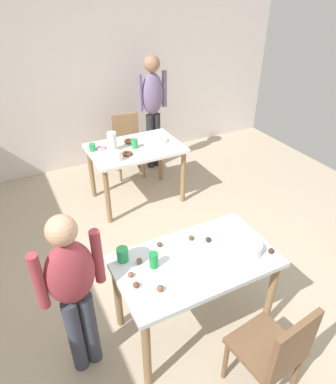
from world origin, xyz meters
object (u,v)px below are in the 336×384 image
at_px(dining_table_near, 195,270).
at_px(chair_near_table, 276,350).
at_px(pitcher_far, 112,142).
at_px(dining_table_far, 136,155).
at_px(mixing_bowl, 248,248).
at_px(soda_can, 154,260).
at_px(person_girl_near, 73,287).
at_px(person_adult_far, 153,103).
at_px(chair_far_table, 127,141).

height_order(dining_table_near, chair_near_table, chair_near_table).
xyz_separation_m(dining_table_near, pitcher_far, (0.07, 2.03, 0.22)).
relative_size(chair_near_table, pitcher_far, 3.74).
relative_size(dining_table_far, mixing_bowl, 5.46).
xyz_separation_m(soda_can, pitcher_far, (0.38, 1.96, 0.06)).
bearing_deg(person_girl_near, mixing_bowl, -8.43).
relative_size(dining_table_near, person_adult_far, 0.73).
relative_size(chair_far_table, soda_can, 7.13).
relative_size(chair_near_table, chair_far_table, 1.00).
bearing_deg(person_adult_far, mixing_bowl, -100.80).
height_order(chair_far_table, person_girl_near, person_girl_near).
relative_size(dining_table_far, person_girl_near, 0.81).
relative_size(mixing_bowl, pitcher_far, 0.88).
relative_size(dining_table_far, chair_far_table, 1.28).
xyz_separation_m(chair_near_table, chair_far_table, (0.35, 3.48, 0.00)).
distance_m(dining_table_near, dining_table_far, 2.04).
bearing_deg(chair_near_table, dining_table_near, 103.54).
height_order(dining_table_near, person_girl_near, person_girl_near).
distance_m(dining_table_far, person_adult_far, 1.01).
relative_size(dining_table_far, pitcher_far, 4.81).
xyz_separation_m(chair_far_table, person_girl_near, (-1.40, -2.67, 0.32)).
bearing_deg(soda_can, pitcher_far, 79.03).
height_order(dining_table_far, soda_can, soda_can).
xyz_separation_m(mixing_bowl, soda_can, (-0.70, 0.18, 0.02)).
distance_m(dining_table_near, chair_near_table, 0.76).
bearing_deg(dining_table_far, person_girl_near, -122.45).
distance_m(chair_far_table, mixing_bowl, 2.88).
bearing_deg(person_adult_far, dining_table_far, -128.34).
bearing_deg(mixing_bowl, pitcher_far, 98.46).
height_order(dining_table_far, person_girl_near, person_girl_near).
bearing_deg(soda_can, chair_far_table, 72.80).
relative_size(person_girl_near, pitcher_far, 5.94).
distance_m(dining_table_far, soda_can, 2.06).
bearing_deg(pitcher_far, chair_near_table, -87.89).
bearing_deg(dining_table_far, dining_table_near, -99.89).
distance_m(chair_far_table, pitcher_far, 0.93).
bearing_deg(dining_table_near, dining_table_far, 80.11).
height_order(dining_table_far, chair_far_table, chair_far_table).
height_order(person_adult_far, soda_can, person_adult_far).
xyz_separation_m(chair_far_table, pitcher_far, (-0.45, -0.72, 0.37)).
distance_m(chair_near_table, mixing_bowl, 0.71).
height_order(soda_can, pitcher_far, pitcher_far).
xyz_separation_m(dining_table_near, chair_near_table, (0.17, -0.72, -0.15)).
bearing_deg(person_adult_far, chair_near_table, -102.39).
bearing_deg(pitcher_far, person_girl_near, -115.97).
relative_size(chair_far_table, person_girl_near, 0.63).
bearing_deg(chair_far_table, pitcher_far, -121.99).
distance_m(person_girl_near, soda_can, 0.57).
distance_m(dining_table_far, chair_near_table, 2.75).
distance_m(dining_table_far, chair_far_table, 0.77).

